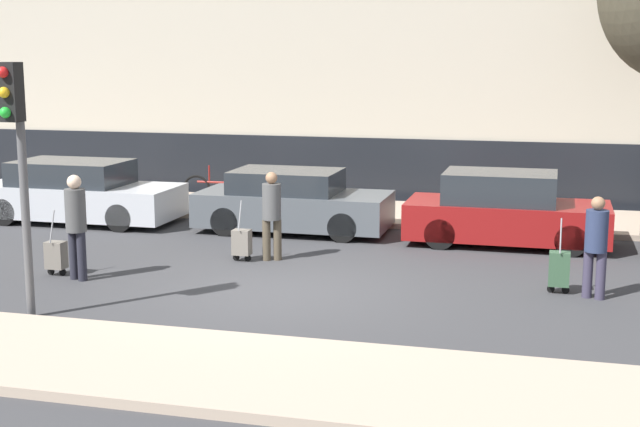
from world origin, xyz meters
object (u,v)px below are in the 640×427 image
at_px(pedestrian_center, 272,211).
at_px(trolley_right, 559,269).
at_px(parked_car_2, 505,211).
at_px(trolley_left, 56,255).
at_px(traffic_light, 16,138).
at_px(pedestrian_left, 76,220).
at_px(parked_bicycle, 217,190).
at_px(parked_car_0, 78,193).
at_px(parked_car_1, 292,203).
at_px(pedestrian_right, 596,241).
at_px(trolley_center, 242,242).

relative_size(pedestrian_center, trolley_right, 1.35).
bearing_deg(trolley_right, parked_car_2, 106.73).
relative_size(trolley_left, traffic_light, 0.31).
xyz_separation_m(parked_car_2, trolley_left, (-7.20, -4.50, -0.32)).
xyz_separation_m(pedestrian_left, trolley_left, (-0.52, 0.18, -0.66)).
height_order(trolley_right, parked_bicycle, trolley_right).
relative_size(pedestrian_left, parked_bicycle, 1.00).
height_order(parked_car_0, trolley_right, parked_car_0).
bearing_deg(trolley_left, parked_car_2, 31.99).
bearing_deg(traffic_light, parked_bicycle, 94.30).
xyz_separation_m(traffic_light, parked_bicycle, (-0.68, 9.09, -2.08)).
xyz_separation_m(pedestrian_left, trolley_right, (7.73, 1.19, -0.62)).
bearing_deg(parked_bicycle, parked_car_2, -17.71).
bearing_deg(parked_car_1, pedestrian_right, -32.62).
bearing_deg(parked_bicycle, pedestrian_left, -88.02).
height_order(parked_car_0, pedestrian_right, pedestrian_right).
distance_m(parked_car_2, trolley_right, 3.65).
relative_size(trolley_right, parked_bicycle, 0.68).
bearing_deg(parked_bicycle, traffic_light, -85.70).
bearing_deg(trolley_right, pedestrian_right, -18.84).
xyz_separation_m(trolley_left, pedestrian_center, (3.19, 2.02, 0.57)).
relative_size(parked_car_1, trolley_center, 3.60).
relative_size(trolley_center, traffic_light, 0.31).
bearing_deg(trolley_center, trolley_left, -146.08).
distance_m(pedestrian_left, trolley_center, 3.01).
height_order(parked_car_0, trolley_center, parked_car_0).
relative_size(pedestrian_left, trolley_left, 1.57).
distance_m(parked_car_1, pedestrian_left, 5.36).
relative_size(parked_car_0, trolley_right, 3.73).
relative_size(parked_car_1, pedestrian_right, 2.54).
distance_m(parked_car_1, pedestrian_right, 7.11).
relative_size(parked_car_2, pedestrian_right, 2.46).
height_order(pedestrian_center, parked_bicycle, pedestrian_center).
height_order(trolley_left, trolley_center, trolley_left).
bearing_deg(pedestrian_right, parked_bicycle, 164.21).
height_order(pedestrian_left, trolley_right, pedestrian_left).
bearing_deg(trolley_center, trolley_right, -8.14).
relative_size(pedestrian_left, trolley_right, 1.47).
bearing_deg(pedestrian_center, parked_car_1, 76.05).
bearing_deg(traffic_light, trolley_center, 67.65).
xyz_separation_m(parked_car_2, trolley_right, (1.05, -3.49, -0.28)).
bearing_deg(pedestrian_right, parked_car_0, -179.68).
bearing_deg(trolley_left, traffic_light, -67.95).
height_order(parked_car_2, pedestrian_center, pedestrian_center).
bearing_deg(pedestrian_left, parked_car_0, 139.13).
bearing_deg(pedestrian_right, trolley_center, -170.19).
relative_size(trolley_center, parked_bicycle, 0.63).
distance_m(parked_car_2, pedestrian_right, 3.99).
bearing_deg(pedestrian_left, pedestrian_right, 26.33).
height_order(pedestrian_center, traffic_light, traffic_light).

